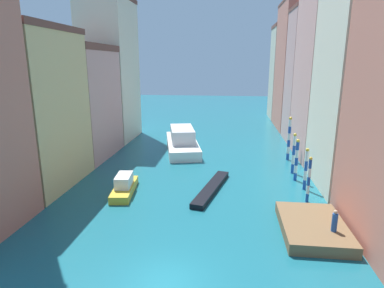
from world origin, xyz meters
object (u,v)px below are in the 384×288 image
at_px(motorboat_0, 124,186).
at_px(mooring_pole_1, 306,169).
at_px(mooring_pole_2, 297,160).
at_px(mooring_pole_3, 294,153).
at_px(mooring_pole_0, 309,179).
at_px(gondola_black, 211,188).
at_px(waterfront_dock, 313,227).
at_px(mooring_pole_4, 289,138).
at_px(person_on_dock, 335,221).
at_px(vaporetto_white, 182,141).

bearing_deg(motorboat_0, mooring_pole_1, 9.47).
relative_size(mooring_pole_2, mooring_pole_3, 0.97).
height_order(mooring_pole_0, mooring_pole_3, mooring_pole_3).
height_order(mooring_pole_2, gondola_black, mooring_pole_2).
bearing_deg(gondola_black, mooring_pole_0, -10.83).
distance_m(waterfront_dock, motorboat_0, 16.15).
xyz_separation_m(mooring_pole_3, gondola_black, (-8.30, -5.88, -2.01)).
bearing_deg(mooring_pole_4, person_on_dock, -90.50).
height_order(mooring_pole_4, vaporetto_white, mooring_pole_4).
distance_m(mooring_pole_2, motorboat_0, 16.86).
bearing_deg(vaporetto_white, mooring_pole_0, -50.08).
distance_m(person_on_dock, gondola_black, 11.64).
distance_m(gondola_black, motorboat_0, 7.95).
bearing_deg(gondola_black, mooring_pole_1, 8.57).
height_order(person_on_dock, vaporetto_white, vaporetto_white).
relative_size(waterfront_dock, vaporetto_white, 0.51).
distance_m(mooring_pole_2, mooring_pole_4, 7.18).
height_order(waterfront_dock, mooring_pole_4, mooring_pole_4).
xyz_separation_m(mooring_pole_0, mooring_pole_2, (-0.02, 5.24, 0.14)).
xyz_separation_m(mooring_pole_1, mooring_pole_2, (-0.39, 2.38, 0.14)).
bearing_deg(mooring_pole_3, vaporetto_white, 148.34).
height_order(person_on_dock, mooring_pole_1, mooring_pole_1).
height_order(mooring_pole_4, motorboat_0, mooring_pole_4).
bearing_deg(mooring_pole_3, mooring_pole_0, -90.78).
relative_size(mooring_pole_3, mooring_pole_4, 0.83).
height_order(vaporetto_white, gondola_black, vaporetto_white).
relative_size(person_on_dock, gondola_black, 0.17).
distance_m(person_on_dock, motorboat_0, 17.52).
bearing_deg(motorboat_0, mooring_pole_2, 17.74).
xyz_separation_m(waterfront_dock, person_on_dock, (1.01, -1.16, 1.08)).
bearing_deg(waterfront_dock, mooring_pole_2, 85.93).
distance_m(person_on_dock, mooring_pole_2, 11.60).
bearing_deg(mooring_pole_2, person_on_dock, -88.65).
bearing_deg(vaporetto_white, gondola_black, -71.08).
height_order(mooring_pole_3, mooring_pole_4, mooring_pole_4).
bearing_deg(mooring_pole_4, vaporetto_white, 166.91).
bearing_deg(mooring_pole_3, motorboat_0, -155.57).
bearing_deg(mooring_pole_2, gondola_black, -155.80).
xyz_separation_m(person_on_dock, mooring_pole_3, (-0.15, 13.78, 0.76)).
xyz_separation_m(waterfront_dock, motorboat_0, (-15.25, 5.30, 0.25)).
xyz_separation_m(waterfront_dock, mooring_pole_4, (1.18, 17.56, 2.31)).
distance_m(mooring_pole_1, motorboat_0, 16.67).
distance_m(mooring_pole_2, mooring_pole_3, 2.21).
xyz_separation_m(mooring_pole_4, gondola_black, (-8.61, -10.82, -2.47)).
relative_size(mooring_pole_4, vaporetto_white, 0.43).
relative_size(mooring_pole_0, mooring_pole_4, 0.75).
xyz_separation_m(mooring_pole_2, gondola_black, (-8.18, -3.67, -1.95)).
xyz_separation_m(mooring_pole_0, vaporetto_white, (-12.97, 15.51, -0.86)).
distance_m(waterfront_dock, mooring_pole_2, 10.59).
bearing_deg(mooring_pole_0, waterfront_dock, -98.35).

